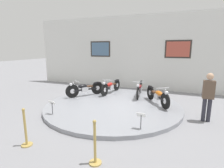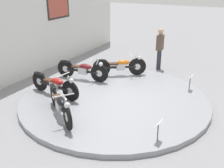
# 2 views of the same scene
# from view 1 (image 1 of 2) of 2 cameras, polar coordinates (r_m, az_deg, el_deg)

# --- Properties ---
(ground_plane) EXTENTS (60.00, 60.00, 0.00)m
(ground_plane) POSITION_cam_1_polar(r_m,az_deg,el_deg) (7.66, 0.36, -7.45)
(ground_plane) COLOR gray
(display_platform) EXTENTS (5.75, 5.75, 0.14)m
(display_platform) POSITION_cam_1_polar(r_m,az_deg,el_deg) (7.64, 0.36, -6.96)
(display_platform) COLOR gray
(display_platform) RESTS_ON ground_plane
(back_wall) EXTENTS (14.00, 0.22, 4.46)m
(back_wall) POSITION_cam_1_polar(r_m,az_deg,el_deg) (11.05, 7.91, 10.08)
(back_wall) COLOR silver
(back_wall) RESTS_ON ground_plane
(motorcycle_black) EXTENTS (1.26, 1.63, 0.81)m
(motorcycle_black) POSITION_cam_1_polar(r_m,az_deg,el_deg) (8.85, -8.96, -1.41)
(motorcycle_black) COLOR black
(motorcycle_black) RESTS_ON display_platform
(motorcycle_red) EXTENTS (0.54, 1.98, 0.79)m
(motorcycle_red) POSITION_cam_1_polar(r_m,az_deg,el_deg) (9.28, -0.44, -0.72)
(motorcycle_red) COLOR black
(motorcycle_red) RESTS_ON display_platform
(motorcycle_maroon) EXTENTS (0.54, 2.00, 0.80)m
(motorcycle_maroon) POSITION_cam_1_polar(r_m,az_deg,el_deg) (8.84, 8.96, -1.44)
(motorcycle_maroon) COLOR black
(motorcycle_maroon) RESTS_ON display_platform
(motorcycle_orange) EXTENTS (1.17, 1.69, 0.80)m
(motorcycle_orange) POSITION_cam_1_polar(r_m,az_deg,el_deg) (7.72, 14.70, -3.57)
(motorcycle_orange) COLOR black
(motorcycle_orange) RESTS_ON display_platform
(info_placard_front_left) EXTENTS (0.26, 0.11, 0.51)m
(info_placard_front_left) POSITION_cam_1_polar(r_m,az_deg,el_deg) (6.72, -18.99, -6.32)
(info_placard_front_left) COLOR #333338
(info_placard_front_left) RESTS_ON display_platform
(info_placard_front_centre) EXTENTS (0.26, 0.11, 0.51)m
(info_placard_front_centre) POSITION_cam_1_polar(r_m,az_deg,el_deg) (5.31, 9.47, -10.61)
(info_placard_front_centre) COLOR #333338
(info_placard_front_centre) RESTS_ON display_platform
(visitor_standing) EXTENTS (0.36, 0.22, 1.70)m
(visitor_standing) POSITION_cam_1_polar(r_m,az_deg,el_deg) (6.76, 28.89, -3.02)
(visitor_standing) COLOR #2D2D38
(visitor_standing) RESTS_ON ground_plane
(stanchion_post_left_of_entry) EXTENTS (0.28, 0.28, 1.02)m
(stanchion_post_left_of_entry) POSITION_cam_1_polar(r_m,az_deg,el_deg) (5.19, -26.33, -14.19)
(stanchion_post_left_of_entry) COLOR tan
(stanchion_post_left_of_entry) RESTS_ON ground_plane
(stanchion_post_right_of_entry) EXTENTS (0.28, 0.28, 1.02)m
(stanchion_post_right_of_entry) POSITION_cam_1_polar(r_m,az_deg,el_deg) (4.07, -5.55, -20.41)
(stanchion_post_right_of_entry) COLOR tan
(stanchion_post_right_of_entry) RESTS_ON ground_plane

